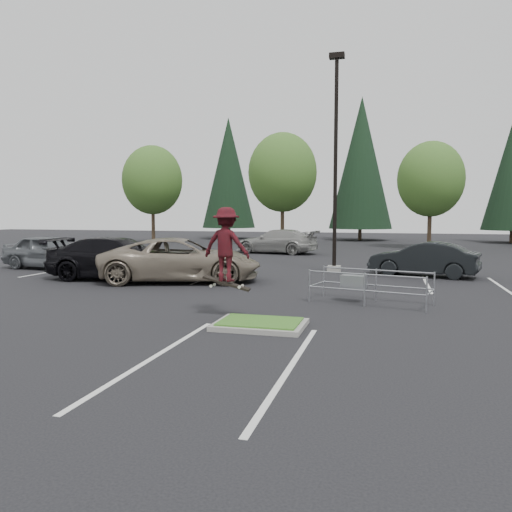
% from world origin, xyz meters
% --- Properties ---
extents(ground, '(120.00, 120.00, 0.00)m').
position_xyz_m(ground, '(0.00, 0.00, 0.00)').
color(ground, black).
rests_on(ground, ground).
extents(grass_median, '(2.20, 1.60, 0.16)m').
position_xyz_m(grass_median, '(0.00, 0.00, 0.08)').
color(grass_median, gray).
rests_on(grass_median, ground).
extents(stall_lines, '(22.62, 17.60, 0.01)m').
position_xyz_m(stall_lines, '(-1.35, 6.02, 0.00)').
color(stall_lines, silver).
rests_on(stall_lines, ground).
extents(light_pole, '(0.70, 0.60, 10.12)m').
position_xyz_m(light_pole, '(0.50, 12.00, 4.56)').
color(light_pole, gray).
rests_on(light_pole, ground).
extents(decid_a, '(5.44, 5.44, 8.91)m').
position_xyz_m(decid_a, '(-18.01, 30.03, 5.58)').
color(decid_a, '#38281C').
rests_on(decid_a, ground).
extents(decid_b, '(5.89, 5.89, 9.64)m').
position_xyz_m(decid_b, '(-6.01, 30.53, 6.04)').
color(decid_b, '#38281C').
rests_on(decid_b, ground).
extents(decid_c, '(5.12, 5.12, 8.38)m').
position_xyz_m(decid_c, '(5.99, 29.83, 5.25)').
color(decid_c, '#38281C').
rests_on(decid_c, ground).
extents(conif_a, '(5.72, 5.72, 13.00)m').
position_xyz_m(conif_a, '(-14.00, 40.00, 7.10)').
color(conif_a, '#38281C').
rests_on(conif_a, ground).
extents(conif_b, '(6.38, 6.38, 14.50)m').
position_xyz_m(conif_b, '(0.00, 40.50, 7.85)').
color(conif_b, '#38281C').
rests_on(conif_b, ground).
extents(cart_corral, '(3.82, 2.12, 1.03)m').
position_xyz_m(cart_corral, '(2.10, 4.10, 0.65)').
color(cart_corral, '#999BA1').
rests_on(cart_corral, ground).
extents(skateboarder, '(1.36, 0.88, 2.25)m').
position_xyz_m(skateboarder, '(-1.20, 1.00, 1.95)').
color(skateboarder, black).
rests_on(skateboarder, ground).
extents(car_l_tan, '(7.04, 4.69, 1.80)m').
position_xyz_m(car_l_tan, '(-5.25, 7.00, 0.90)').
color(car_l_tan, gray).
rests_on(car_l_tan, ground).
extents(car_l_black, '(6.33, 2.98, 1.78)m').
position_xyz_m(car_l_black, '(-8.00, 7.00, 0.89)').
color(car_l_black, black).
rests_on(car_l_black, ground).
extents(car_l_grey, '(5.27, 2.70, 1.72)m').
position_xyz_m(car_l_grey, '(-13.50, 9.67, 0.86)').
color(car_l_grey, '#55595E').
rests_on(car_l_grey, ground).
extents(car_r_charc, '(4.91, 2.72, 1.53)m').
position_xyz_m(car_r_charc, '(4.50, 11.50, 0.77)').
color(car_r_charc, black).
rests_on(car_r_charc, ground).
extents(car_far_silver, '(6.09, 3.39, 1.67)m').
position_xyz_m(car_far_silver, '(-4.53, 22.00, 0.83)').
color(car_far_silver, '#9D9C98').
rests_on(car_far_silver, ground).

